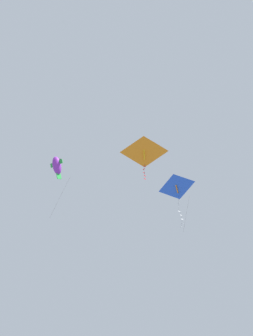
# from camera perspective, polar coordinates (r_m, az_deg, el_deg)

# --- Properties ---
(kite_delta_low_drifter) EXTENTS (2.12, 1.66, 4.42)m
(kite_delta_low_drifter) POSITION_cam_1_polar(r_m,az_deg,el_deg) (33.05, 6.40, -2.45)
(kite_delta_low_drifter) COLOR blue
(kite_fish_mid_left) EXTENTS (1.61, 1.20, 5.09)m
(kite_fish_mid_left) POSITION_cam_1_polar(r_m,az_deg,el_deg) (32.45, -8.81, 0.30)
(kite_fish_mid_left) COLOR purple
(kite_delta_upper_right) EXTENTS (2.64, 1.16, 2.89)m
(kite_delta_upper_right) POSITION_cam_1_polar(r_m,az_deg,el_deg) (33.57, 2.24, 2.02)
(kite_delta_upper_right) COLOR orange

